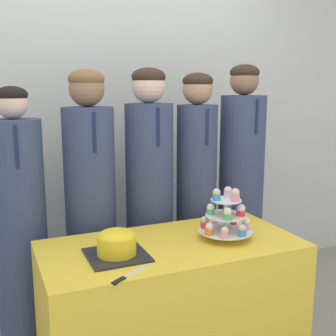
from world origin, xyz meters
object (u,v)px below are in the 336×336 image
object	(u,v)px
round_cake	(117,243)
student_4	(241,195)
student_2	(150,207)
cake_knife	(126,277)
student_0	(21,234)
student_1	(91,215)
cupcake_stand	(226,216)
student_3	(196,202)

from	to	relation	value
round_cake	student_4	size ratio (longest dim) A/B	0.16
student_2	student_4	distance (m)	0.66
cake_knife	student_0	world-z (taller)	student_0
round_cake	student_1	size ratio (longest dim) A/B	0.17
round_cake	cupcake_stand	xyz separation A→B (m)	(0.58, 0.01, 0.06)
student_0	student_2	distance (m)	0.77
student_0	student_3	xyz separation A→B (m)	(1.09, -0.00, 0.06)
cake_knife	student_1	xyz separation A→B (m)	(0.05, 0.81, 0.03)
round_cake	cake_knife	bearing A→B (deg)	-97.91
student_2	student_3	distance (m)	0.32
student_2	student_4	size ratio (longest dim) A/B	0.98
student_2	student_4	bearing A→B (deg)	0.00
student_1	student_3	world-z (taller)	student_1
cupcake_stand	student_3	distance (m)	0.59
student_3	student_2	bearing A→B (deg)	180.00
student_3	student_4	bearing A→B (deg)	0.00
student_3	cake_knife	bearing A→B (deg)	-132.47
student_2	student_4	world-z (taller)	student_4
round_cake	student_3	world-z (taller)	student_3
cake_knife	student_0	bearing A→B (deg)	81.38
round_cake	student_4	world-z (taller)	student_4
cupcake_stand	student_1	bearing A→B (deg)	134.60
student_1	student_4	xyz separation A→B (m)	(1.03, 0.00, 0.02)
cake_knife	student_0	xyz separation A→B (m)	(-0.35, 0.81, -0.03)
student_1	student_2	xyz separation A→B (m)	(0.37, 0.00, 0.01)
round_cake	student_2	size ratio (longest dim) A/B	0.17
student_0	student_1	xyz separation A→B (m)	(0.40, 0.00, 0.06)
student_1	student_2	world-z (taller)	student_2
student_1	student_3	distance (m)	0.69
student_1	student_2	distance (m)	0.37
student_1	student_3	size ratio (longest dim) A/B	1.01
student_2	student_1	bearing A→B (deg)	-180.00
student_4	student_3	bearing A→B (deg)	-180.00
cupcake_stand	student_1	world-z (taller)	student_1
cake_knife	student_3	size ratio (longest dim) A/B	0.13
student_0	student_3	distance (m)	1.09
cake_knife	student_4	world-z (taller)	student_4
round_cake	cupcake_stand	world-z (taller)	cupcake_stand
student_0	round_cake	bearing A→B (deg)	-57.00
student_0	student_4	size ratio (longest dim) A/B	0.92
student_1	student_0	bearing A→B (deg)	-180.00
cake_knife	student_2	xyz separation A→B (m)	(0.42, 0.81, 0.04)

